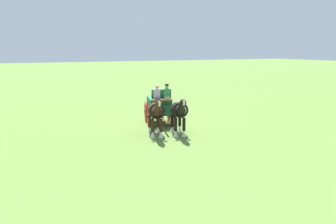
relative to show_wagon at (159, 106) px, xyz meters
name	(u,v)px	position (x,y,z in m)	size (l,w,h in m)	color
ground_plane	(159,123)	(-0.17, 0.06, -1.19)	(220.00, 220.00, 0.00)	olive
show_wagon	(159,106)	(0.00, 0.00, 0.00)	(5.49, 2.62, 2.70)	#195B38
draft_horse_near	(178,111)	(3.44, -0.48, 0.16)	(2.88, 1.44, 2.22)	black
draft_horse_off	(155,112)	(3.03, -1.71, 0.16)	(3.09, 1.51, 2.22)	#331E14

